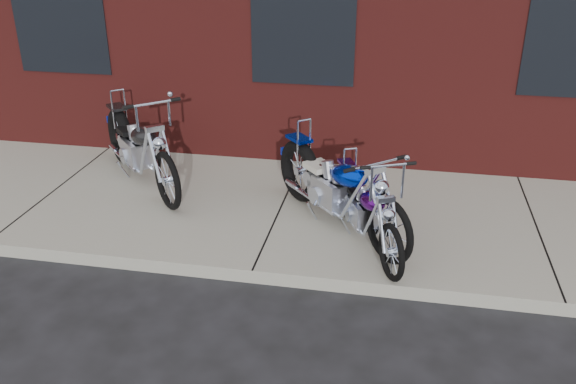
# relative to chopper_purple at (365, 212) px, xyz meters

# --- Properties ---
(ground) EXTENTS (120.00, 120.00, 0.00)m
(ground) POSITION_rel_chopper_purple_xyz_m (-1.06, -0.83, -0.51)
(ground) COLOR #2C2B31
(ground) RESTS_ON ground
(sidewalk) EXTENTS (22.00, 3.00, 0.15)m
(sidewalk) POSITION_rel_chopper_purple_xyz_m (-1.06, 0.67, -0.44)
(sidewalk) COLOR #A4A093
(sidewalk) RESTS_ON ground
(chopper_purple) EXTENTS (0.90, 1.88, 1.13)m
(chopper_purple) POSITION_rel_chopper_purple_xyz_m (0.00, 0.00, 0.00)
(chopper_purple) COLOR black
(chopper_purple) RESTS_ON sidewalk
(chopper_blue) EXTENTS (1.73, 1.92, 1.07)m
(chopper_blue) POSITION_rel_chopper_purple_xyz_m (-0.35, 0.32, 0.08)
(chopper_blue) COLOR black
(chopper_blue) RESTS_ON sidewalk
(chopper_third) EXTENTS (1.79, 1.92, 1.28)m
(chopper_third) POSITION_rel_chopper_purple_xyz_m (-3.04, 1.08, 0.09)
(chopper_third) COLOR black
(chopper_third) RESTS_ON sidewalk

